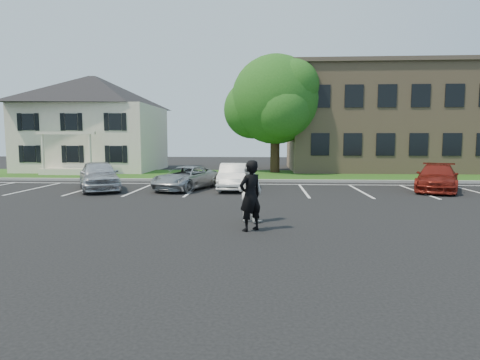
% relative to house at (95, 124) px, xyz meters
% --- Properties ---
extents(ground_plane, '(90.00, 90.00, 0.00)m').
position_rel_house_xyz_m(ground_plane, '(13.00, -19.97, -3.83)').
color(ground_plane, black).
rests_on(ground_plane, ground).
extents(curb, '(40.00, 0.30, 0.15)m').
position_rel_house_xyz_m(curb, '(13.00, -7.97, -3.75)').
color(curb, gray).
rests_on(curb, ground).
extents(grass_strip, '(44.00, 8.00, 0.08)m').
position_rel_house_xyz_m(grass_strip, '(13.00, -3.97, -3.79)').
color(grass_strip, '#2D5012').
rests_on(grass_strip, ground).
extents(stall_lines, '(34.00, 5.36, 0.01)m').
position_rel_house_xyz_m(stall_lines, '(14.40, -11.02, -3.82)').
color(stall_lines, silver).
rests_on(stall_lines, ground).
extents(house, '(10.30, 9.22, 7.60)m').
position_rel_house_xyz_m(house, '(0.00, 0.00, 0.00)').
color(house, beige).
rests_on(house, ground).
extents(office_building, '(22.40, 10.40, 8.30)m').
position_rel_house_xyz_m(office_building, '(27.00, 2.02, 0.33)').
color(office_building, '#967E5C').
rests_on(office_building, ground).
extents(tree, '(7.80, 7.20, 8.80)m').
position_rel_house_xyz_m(tree, '(14.70, -1.65, 1.52)').
color(tree, black).
rests_on(tree, ground).
extents(man_black_suit, '(0.87, 0.84, 2.02)m').
position_rel_house_xyz_m(man_black_suit, '(13.41, -20.91, -2.82)').
color(man_black_suit, black).
rests_on(man_black_suit, ground).
extents(man_white_shirt, '(1.14, 1.08, 1.85)m').
position_rel_house_xyz_m(man_white_shirt, '(13.35, -19.63, -2.90)').
color(man_white_shirt, silver).
rests_on(man_white_shirt, ground).
extents(car_silver_west, '(3.62, 4.77, 1.52)m').
position_rel_house_xyz_m(car_silver_west, '(5.41, -12.33, -3.07)').
color(car_silver_west, silver).
rests_on(car_silver_west, ground).
extents(car_silver_minivan, '(3.35, 4.69, 1.19)m').
position_rel_house_xyz_m(car_silver_minivan, '(9.76, -11.83, -3.24)').
color(car_silver_minivan, '#A0A3A7').
rests_on(car_silver_minivan, ground).
extents(car_white_sedan, '(1.42, 4.04, 1.33)m').
position_rel_house_xyz_m(car_white_sedan, '(12.24, -11.60, -3.16)').
color(car_white_sedan, white).
rests_on(car_white_sedan, ground).
extents(car_red_compact, '(3.60, 4.96, 1.33)m').
position_rel_house_xyz_m(car_red_compact, '(22.46, -11.59, -3.16)').
color(car_red_compact, maroon).
rests_on(car_red_compact, ground).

